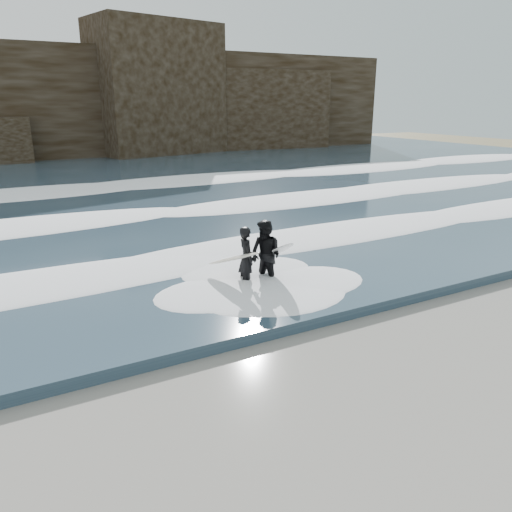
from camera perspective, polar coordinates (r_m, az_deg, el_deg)
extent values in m
plane|color=olive|center=(10.66, 18.97, -13.48)|extent=(120.00, 120.00, 0.00)
cube|color=#293D4D|center=(36.01, -17.33, 8.35)|extent=(90.00, 52.00, 0.30)
cube|color=black|center=(52.41, -21.90, 15.83)|extent=(70.00, 9.00, 10.00)
ellipsoid|color=white|center=(17.24, -3.22, 0.82)|extent=(60.00, 3.20, 0.20)
ellipsoid|color=white|center=(23.56, -10.67, 5.10)|extent=(60.00, 4.00, 0.24)
ellipsoid|color=white|center=(32.10, -15.85, 8.01)|extent=(60.00, 4.80, 0.30)
imported|color=black|center=(14.42, -1.11, -0.25)|extent=(0.55, 0.74, 1.87)
ellipsoid|color=silver|center=(14.28, -2.62, -0.29)|extent=(1.24, 2.02, 0.81)
imported|color=black|center=(14.41, 1.11, 0.09)|extent=(1.07, 1.20, 2.04)
ellipsoid|color=white|center=(14.59, 2.54, 0.60)|extent=(0.64, 1.73, 0.97)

